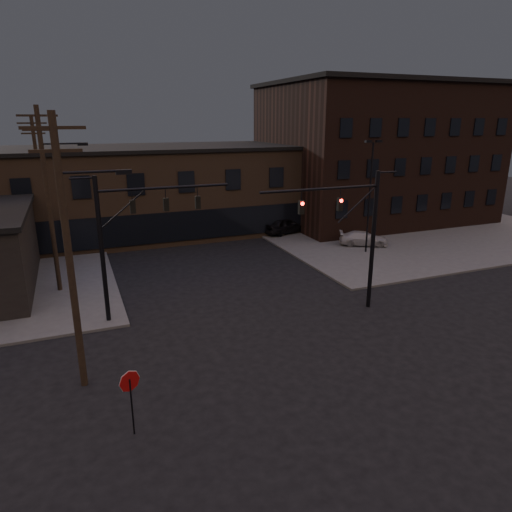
{
  "coord_description": "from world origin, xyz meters",
  "views": [
    {
      "loc": [
        -9.14,
        -16.27,
        10.68
      ],
      "look_at": [
        -0.14,
        5.9,
        3.5
      ],
      "focal_mm": 32.0,
      "sensor_mm": 36.0,
      "label": 1
    }
  ],
  "objects_px": {
    "traffic_signal_near": "(357,227)",
    "traffic_signal_far": "(126,231)",
    "parked_car_lot_a": "(285,225)",
    "stop_sign": "(130,388)",
    "car_crossing": "(199,227)",
    "parked_car_lot_b": "(364,238)"
  },
  "relations": [
    {
      "from": "parked_car_lot_a",
      "to": "car_crossing",
      "type": "xyz_separation_m",
      "value": [
        -7.78,
        2.92,
        -0.1
      ]
    },
    {
      "from": "traffic_signal_near",
      "to": "traffic_signal_far",
      "type": "bearing_deg",
      "value": 163.83
    },
    {
      "from": "traffic_signal_far",
      "to": "car_crossing",
      "type": "height_order",
      "value": "traffic_signal_far"
    },
    {
      "from": "traffic_signal_far",
      "to": "car_crossing",
      "type": "distance_m",
      "value": 19.67
    },
    {
      "from": "parked_car_lot_b",
      "to": "traffic_signal_far",
      "type": "bearing_deg",
      "value": 138.95
    },
    {
      "from": "traffic_signal_far",
      "to": "car_crossing",
      "type": "relative_size",
      "value": 1.57
    },
    {
      "from": "traffic_signal_near",
      "to": "parked_car_lot_a",
      "type": "xyz_separation_m",
      "value": [
        4.21,
        17.82,
        -3.99
      ]
    },
    {
      "from": "car_crossing",
      "to": "stop_sign",
      "type": "bearing_deg",
      "value": -125.16
    },
    {
      "from": "traffic_signal_far",
      "to": "parked_car_lot_b",
      "type": "relative_size",
      "value": 1.93
    },
    {
      "from": "traffic_signal_far",
      "to": "parked_car_lot_b",
      "type": "bearing_deg",
      "value": 20.63
    },
    {
      "from": "stop_sign",
      "to": "parked_car_lot_a",
      "type": "distance_m",
      "value": 30.0
    },
    {
      "from": "parked_car_lot_b",
      "to": "car_crossing",
      "type": "bearing_deg",
      "value": 80.62
    },
    {
      "from": "traffic_signal_near",
      "to": "stop_sign",
      "type": "height_order",
      "value": "traffic_signal_near"
    },
    {
      "from": "traffic_signal_far",
      "to": "parked_car_lot_a",
      "type": "height_order",
      "value": "traffic_signal_far"
    },
    {
      "from": "traffic_signal_near",
      "to": "parked_car_lot_a",
      "type": "height_order",
      "value": "traffic_signal_near"
    },
    {
      "from": "parked_car_lot_a",
      "to": "parked_car_lot_b",
      "type": "bearing_deg",
      "value": -160.25
    },
    {
      "from": "parked_car_lot_a",
      "to": "stop_sign",
      "type": "bearing_deg",
      "value": 129.69
    },
    {
      "from": "parked_car_lot_a",
      "to": "parked_car_lot_b",
      "type": "relative_size",
      "value": 1.12
    },
    {
      "from": "parked_car_lot_b",
      "to": "traffic_signal_near",
      "type": "bearing_deg",
      "value": 170.91
    },
    {
      "from": "traffic_signal_far",
      "to": "stop_sign",
      "type": "bearing_deg",
      "value": -97.32
    },
    {
      "from": "traffic_signal_far",
      "to": "parked_car_lot_b",
      "type": "distance_m",
      "value": 22.54
    },
    {
      "from": "parked_car_lot_b",
      "to": "car_crossing",
      "type": "height_order",
      "value": "car_crossing"
    }
  ]
}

